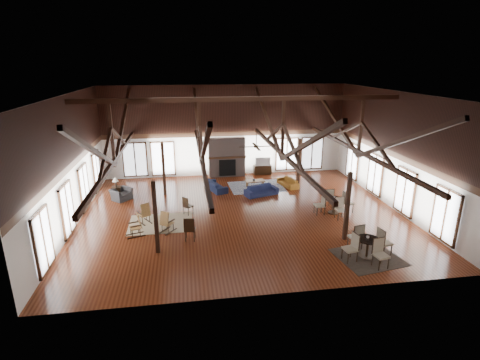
{
  "coord_description": "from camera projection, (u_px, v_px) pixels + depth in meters",
  "views": [
    {
      "loc": [
        -2.72,
        -17.48,
        7.45
      ],
      "look_at": [
        0.05,
        1.0,
        1.48
      ],
      "focal_mm": 28.0,
      "sensor_mm": 36.0,
      "label": 1
    }
  ],
  "objects": [
    {
      "name": "rocking_chair_b",
      "position": [
        166.0,
        222.0,
        16.88
      ],
      "size": [
        0.81,
        0.9,
        1.03
      ],
      "rotation": [
        0.0,
        0.0,
        -0.63
      ],
      "color": "olive",
      "rests_on": "floor"
    },
    {
      "name": "wall_front",
      "position": [
        277.0,
        211.0,
        11.61
      ],
      "size": [
        16.0,
        0.02,
        6.0
      ],
      "primitive_type": "cube",
      "color": "silver",
      "rests_on": "floor"
    },
    {
      "name": "sofa_navy_front",
      "position": [
        261.0,
        190.0,
        21.65
      ],
      "size": [
        2.07,
        1.32,
        0.56
      ],
      "primitive_type": "imported",
      "rotation": [
        0.0,
        0.0,
        0.31
      ],
      "color": "#171C3F",
      "rests_on": "floor"
    },
    {
      "name": "cafe_table_near",
      "position": [
        368.0,
        244.0,
        14.7
      ],
      "size": [
        2.18,
        2.18,
        1.12
      ],
      "rotation": [
        0.0,
        0.0,
        0.18
      ],
      "color": "black",
      "rests_on": "floor"
    },
    {
      "name": "cafe_table_far",
      "position": [
        334.0,
        203.0,
        19.02
      ],
      "size": [
        2.06,
        2.06,
        1.07
      ],
      "rotation": [
        0.0,
        0.0,
        0.05
      ],
      "color": "black",
      "rests_on": "floor"
    },
    {
      "name": "rug_navy",
      "position": [
        256.0,
        187.0,
        23.18
      ],
      "size": [
        3.37,
        2.59,
        0.01
      ],
      "primitive_type": "cube",
      "rotation": [
        0.0,
        0.0,
        0.05
      ],
      "color": "navy",
      "rests_on": "floor"
    },
    {
      "name": "tv_console",
      "position": [
        262.0,
        170.0,
        25.73
      ],
      "size": [
        1.2,
        0.45,
        0.6
      ],
      "primitive_type": "cube",
      "color": "black",
      "rests_on": "floor"
    },
    {
      "name": "side_table_lamp",
      "position": [
        116.0,
        190.0,
        21.21
      ],
      "size": [
        0.49,
        0.49,
        1.24
      ],
      "color": "black",
      "rests_on": "floor"
    },
    {
      "name": "wall_back",
      "position": [
        226.0,
        131.0,
        24.79
      ],
      "size": [
        16.0,
        0.02,
        6.0
      ],
      "primitive_type": "cube",
      "color": "silver",
      "rests_on": "floor"
    },
    {
      "name": "vase",
      "position": [
        254.0,
        179.0,
        22.84
      ],
      "size": [
        0.18,
        0.18,
        0.18
      ],
      "primitive_type": "imported",
      "rotation": [
        0.0,
        0.0,
        -0.04
      ],
      "color": "#B2B2B2",
      "rests_on": "coffee_table"
    },
    {
      "name": "rocking_chair_c",
      "position": [
        137.0,
        225.0,
        16.58
      ],
      "size": [
        0.88,
        0.64,
        1.02
      ],
      "rotation": [
        0.0,
        0.0,
        1.89
      ],
      "color": "olive",
      "rests_on": "floor"
    },
    {
      "name": "sofa_navy_left",
      "position": [
        216.0,
        185.0,
        22.53
      ],
      "size": [
        2.07,
        1.36,
        0.56
      ],
      "primitive_type": "imported",
      "rotation": [
        0.0,
        0.0,
        1.92
      ],
      "color": "#131A35",
      "rests_on": "floor"
    },
    {
      "name": "ceiling_fan",
      "position": [
        256.0,
        146.0,
        17.11
      ],
      "size": [
        1.6,
        1.6,
        0.75
      ],
      "color": "black",
      "rests_on": "roof_truss"
    },
    {
      "name": "side_chair_b",
      "position": [
        190.0,
        227.0,
        16.02
      ],
      "size": [
        0.52,
        0.52,
        1.09
      ],
      "rotation": [
        0.0,
        0.0,
        -0.14
      ],
      "color": "black",
      "rests_on": "floor"
    },
    {
      "name": "roof_truss",
      "position": [
        242.0,
        136.0,
        17.89
      ],
      "size": [
        15.6,
        14.07,
        3.14
      ],
      "color": "black",
      "rests_on": "wall_back"
    },
    {
      "name": "side_chair_a",
      "position": [
        187.0,
        204.0,
        18.81
      ],
      "size": [
        0.57,
        0.57,
        0.95
      ],
      "rotation": [
        0.0,
        0.0,
        -0.82
      ],
      "color": "black",
      "rests_on": "floor"
    },
    {
      "name": "ceiling",
      "position": [
        242.0,
        94.0,
        17.29
      ],
      "size": [
        16.0,
        14.0,
        0.02
      ],
      "primitive_type": "cube",
      "color": "black",
      "rests_on": "wall_back"
    },
    {
      "name": "cup_near",
      "position": [
        368.0,
        237.0,
        14.66
      ],
      "size": [
        0.15,
        0.15,
        0.09
      ],
      "primitive_type": "imported",
      "rotation": [
        0.0,
        0.0,
        0.32
      ],
      "color": "#B2B2B2",
      "rests_on": "cafe_table_near"
    },
    {
      "name": "fireplace",
      "position": [
        227.0,
        157.0,
        25.0
      ],
      "size": [
        2.5,
        0.69,
        2.6
      ],
      "color": "#6E5B54",
      "rests_on": "floor"
    },
    {
      "name": "television",
      "position": [
        263.0,
        161.0,
        25.55
      ],
      "size": [
        1.02,
        0.24,
        0.58
      ],
      "primitive_type": "imported",
      "rotation": [
        0.0,
        0.0,
        -0.1
      ],
      "color": "#B2B2B2",
      "rests_on": "tv_console"
    },
    {
      "name": "sofa_orange",
      "position": [
        288.0,
        182.0,
        23.23
      ],
      "size": [
        1.8,
        1.08,
        0.49
      ],
      "primitive_type": "imported",
      "rotation": [
        0.0,
        0.0,
        -1.3
      ],
      "color": "brown",
      "rests_on": "floor"
    },
    {
      "name": "wall_left",
      "position": [
        69.0,
        163.0,
        17.07
      ],
      "size": [
        0.02,
        14.0,
        6.0
      ],
      "primitive_type": "cube",
      "color": "silver",
      "rests_on": "floor"
    },
    {
      "name": "wall_right",
      "position": [
        395.0,
        151.0,
        19.33
      ],
      "size": [
        0.02,
        14.0,
        6.0
      ],
      "primitive_type": "cube",
      "color": "silver",
      "rests_on": "floor"
    },
    {
      "name": "rug_tan",
      "position": [
        161.0,
        223.0,
        17.96
      ],
      "size": [
        3.02,
        2.39,
        0.01
      ],
      "primitive_type": "cube",
      "rotation": [
        0.0,
        0.0,
        0.01
      ],
      "color": "tan",
      "rests_on": "floor"
    },
    {
      "name": "armchair",
      "position": [
        121.0,
        194.0,
        20.94
      ],
      "size": [
        1.32,
        1.33,
        0.65
      ],
      "primitive_type": "imported",
      "rotation": [
        0.0,
        0.0,
        0.83
      ],
      "color": "#2B2B2D",
      "rests_on": "floor"
    },
    {
      "name": "rug_dark",
      "position": [
        368.0,
        257.0,
        14.85
      ],
      "size": [
        2.7,
        2.52,
        0.01
      ],
      "primitive_type": "cube",
      "rotation": [
        0.0,
        0.0,
        0.17
      ],
      "color": "black",
      "rests_on": "floor"
    },
    {
      "name": "floor",
      "position": [
        242.0,
        213.0,
        19.11
      ],
      "size": [
        16.0,
        16.0,
        0.0
      ],
      "primitive_type": "plane",
      "color": "#652C15",
      "rests_on": "ground"
    },
    {
      "name": "rocking_chair_a",
      "position": [
        145.0,
        214.0,
        17.85
      ],
      "size": [
        0.78,
        0.9,
        1.03
      ],
      "rotation": [
        0.0,
        0.0,
        0.57
      ],
      "color": "olive",
      "rests_on": "floor"
    },
    {
      "name": "post_grid",
      "position": [
        242.0,
        185.0,
        18.65
      ],
      "size": [
        8.16,
        7.16,
        3.05
      ],
      "color": "black",
      "rests_on": "floor"
    },
    {
      "name": "cup_far",
      "position": [
        334.0,
        197.0,
        19.02
      ],
      "size": [
        0.12,
        0.12,
        0.09
      ],
      "primitive_type": "imported",
      "rotation": [
        0.0,
        0.0,
        0.07
      ],
      "color": "#B2B2B2",
      "rests_on": "cafe_table_far"
    },
    {
      "name": "coffee_table",
      "position": [
        255.0,
        181.0,
        22.94
      ],
      "size": [
        1.22,
        0.7,
        0.44
      ],
      "rotation": [
        0.0,
        0.0,
        0.11
      ],
      "color": "brown",
      "rests_on": "floor"
    }
  ]
}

